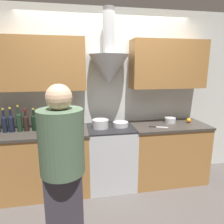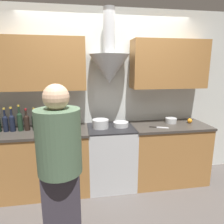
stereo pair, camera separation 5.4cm
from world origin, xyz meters
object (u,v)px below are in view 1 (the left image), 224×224
object	(u,v)px
stock_pot	(100,124)
person_foreground_left	(63,173)
stove_range	(111,156)
saucepan	(170,120)
wine_bottle_4	(11,123)
wine_bottle_5	(19,121)
mixing_bowl	(121,124)
wine_bottle_7	(34,122)
wine_bottle_6	(26,122)
wine_bottle_3	(4,123)
orange_fruit	(189,120)

from	to	relation	value
stock_pot	person_foreground_left	bearing A→B (deg)	-111.06
stove_range	saucepan	world-z (taller)	saucepan
wine_bottle_4	stock_pot	world-z (taller)	wine_bottle_4
wine_bottle_5	mixing_bowl	xyz separation A→B (m)	(1.39, -0.02, -0.11)
wine_bottle_7	person_foreground_left	world-z (taller)	person_foreground_left
stove_range	wine_bottle_5	bearing A→B (deg)	178.23
saucepan	person_foreground_left	distance (m)	2.02
wine_bottle_6	mixing_bowl	distance (m)	1.31
wine_bottle_3	wine_bottle_5	size ratio (longest dim) A/B	0.91
stove_range	stock_pot	distance (m)	0.53
wine_bottle_4	wine_bottle_5	xyz separation A→B (m)	(0.10, 0.00, 0.01)
wine_bottle_3	wine_bottle_6	bearing A→B (deg)	2.93
wine_bottle_3	wine_bottle_7	world-z (taller)	wine_bottle_3
stock_pot	wine_bottle_3	bearing A→B (deg)	178.57
wine_bottle_3	orange_fruit	world-z (taller)	wine_bottle_3
stock_pot	orange_fruit	bearing A→B (deg)	1.15
wine_bottle_7	orange_fruit	size ratio (longest dim) A/B	4.20
wine_bottle_4	orange_fruit	xyz separation A→B (m)	(2.59, -0.00, -0.09)
stove_range	stock_pot	bearing A→B (deg)	179.03
wine_bottle_4	wine_bottle_5	world-z (taller)	wine_bottle_5
orange_fruit	mixing_bowl	bearing A→B (deg)	-179.51
person_foreground_left	stock_pot	bearing A→B (deg)	68.94
stock_pot	orange_fruit	size ratio (longest dim) A/B	3.14
wine_bottle_3	wine_bottle_6	xyz separation A→B (m)	(0.27, 0.01, -0.00)
orange_fruit	saucepan	bearing A→B (deg)	167.92
saucepan	wine_bottle_4	bearing A→B (deg)	-178.61
person_foreground_left	saucepan	bearing A→B (deg)	38.98
wine_bottle_4	saucepan	world-z (taller)	wine_bottle_4
wine_bottle_6	wine_bottle_7	xyz separation A→B (m)	(0.11, -0.00, 0.00)
wine_bottle_6	orange_fruit	distance (m)	2.41
wine_bottle_7	orange_fruit	distance (m)	2.30
wine_bottle_4	wine_bottle_6	distance (m)	0.18
wine_bottle_4	wine_bottle_3	bearing A→B (deg)	-179.42
wine_bottle_5	wine_bottle_7	bearing A→B (deg)	2.63
stove_range	wine_bottle_7	bearing A→B (deg)	177.44
stock_pot	saucepan	xyz separation A→B (m)	(1.11, 0.09, -0.02)
wine_bottle_7	saucepan	distance (m)	2.02
stove_range	orange_fruit	xyz separation A→B (m)	(1.25, 0.03, 0.49)
wine_bottle_6	wine_bottle_7	world-z (taller)	wine_bottle_7
wine_bottle_7	wine_bottle_6	bearing A→B (deg)	179.48
wine_bottle_7	wine_bottle_5	bearing A→B (deg)	-177.37
wine_bottle_4	wine_bottle_7	size ratio (longest dim) A/B	1.08
stove_range	mixing_bowl	distance (m)	0.51
stock_pot	saucepan	size ratio (longest dim) A/B	1.35
stove_range	person_foreground_left	size ratio (longest dim) A/B	0.56
stove_range	wine_bottle_4	bearing A→B (deg)	178.50
wine_bottle_5	stock_pot	world-z (taller)	wine_bottle_5
wine_bottle_5	saucepan	distance (m)	2.21
wine_bottle_3	stock_pot	distance (m)	1.28
wine_bottle_5	orange_fruit	bearing A→B (deg)	-0.18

